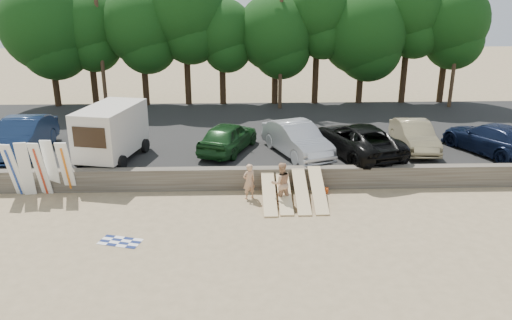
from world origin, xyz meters
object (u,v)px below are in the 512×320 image
at_px(car_1, 228,137).
at_px(car_3, 357,139).
at_px(car_4, 414,136).
at_px(car_5, 491,139).
at_px(cooler, 301,190).
at_px(box_trailer, 111,130).
at_px(beachgoer_a, 249,181).
at_px(car_0, 23,137).
at_px(car_2, 297,139).
at_px(beachgoer_b, 281,183).

xyz_separation_m(car_1, car_3, (6.47, -0.77, 0.03)).
distance_m(car_4, car_5, 3.75).
bearing_deg(car_3, cooler, 28.39).
distance_m(box_trailer, beachgoer_a, 7.54).
relative_size(box_trailer, car_5, 0.84).
distance_m(car_0, car_1, 10.28).
bearing_deg(car_5, car_4, -34.52).
height_order(car_2, beachgoer_b, car_2).
bearing_deg(beachgoer_b, beachgoer_a, -34.98).
xyz_separation_m(beachgoer_a, beachgoer_b, (1.34, -0.54, 0.12)).
distance_m(car_2, cooler, 3.56).
height_order(car_0, car_1, car_0).
xyz_separation_m(beachgoer_a, cooler, (2.33, 0.53, -0.63)).
bearing_deg(car_1, car_5, -161.62).
relative_size(car_4, car_5, 0.84).
distance_m(car_2, beachgoer_b, 4.54).
xyz_separation_m(car_5, beachgoer_a, (-12.30, -3.73, -0.68)).
height_order(car_2, car_3, car_2).
xyz_separation_m(car_2, car_4, (6.16, 0.67, -0.08)).
relative_size(car_2, car_4, 1.11).
bearing_deg(car_0, cooler, -17.87).
relative_size(car_1, cooler, 11.96).
relative_size(box_trailer, car_1, 0.99).
distance_m(car_0, beachgoer_a, 12.11).
relative_size(car_4, beachgoer_a, 2.83).
distance_m(car_3, car_4, 3.23).
xyz_separation_m(car_0, beachgoer_b, (12.59, -4.95, -0.70)).
distance_m(box_trailer, car_0, 4.82).
distance_m(car_4, beachgoer_b, 8.87).
bearing_deg(car_4, beachgoer_a, -149.96).
bearing_deg(car_1, car_0, 22.08).
relative_size(car_1, car_4, 1.01).
height_order(car_1, beachgoer_b, car_1).
distance_m(car_2, beachgoer_a, 4.60).
bearing_deg(car_2, car_3, -22.67).
xyz_separation_m(car_2, beachgoer_b, (-1.14, -4.35, -0.61)).
height_order(box_trailer, car_5, box_trailer).
relative_size(box_trailer, car_3, 0.78).
height_order(car_4, beachgoer_a, car_4).
height_order(car_4, cooler, car_4).
bearing_deg(beachgoer_a, car_4, -179.49).
bearing_deg(cooler, car_2, 103.21).
distance_m(car_1, beachgoer_a, 4.64).
relative_size(car_2, beachgoer_a, 3.15).
xyz_separation_m(car_5, beachgoer_b, (-10.96, -4.27, -0.57)).
xyz_separation_m(car_3, beachgoer_b, (-4.16, -4.26, -0.60)).
xyz_separation_m(car_4, beachgoer_a, (-8.63, -4.49, -0.65)).
relative_size(car_0, car_3, 0.95).
bearing_deg(car_1, box_trailer, 32.18).
bearing_deg(cooler, box_trailer, 177.52).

